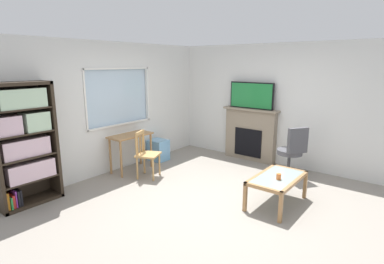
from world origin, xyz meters
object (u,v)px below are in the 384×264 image
(tv, at_px, (251,95))
(plastic_drawer_unit, at_px, (158,150))
(wooden_chair, at_px, (146,154))
(sippy_cup, at_px, (279,177))
(fireplace, at_px, (250,134))
(office_chair, at_px, (293,149))
(desk_under_window, at_px, (131,141))
(bookshelf, at_px, (23,141))
(coffee_table, at_px, (277,181))

(tv, bearing_deg, plastic_drawer_unit, 129.41)
(wooden_chair, xyz_separation_m, sippy_cup, (0.33, -2.51, 0.04))
(fireplace, relative_size, tv, 1.25)
(wooden_chair, bearing_deg, fireplace, -24.83)
(tv, bearing_deg, sippy_cup, -141.88)
(fireplace, bearing_deg, tv, -180.00)
(fireplace, height_order, office_chair, fireplace)
(tv, xyz_separation_m, sippy_cup, (-1.88, -1.48, -0.96))
(desk_under_window, height_order, plastic_drawer_unit, desk_under_window)
(office_chair, relative_size, sippy_cup, 11.11)
(tv, distance_m, office_chair, 1.56)
(wooden_chair, bearing_deg, tv, -25.01)
(bookshelf, distance_m, coffee_table, 3.92)
(fireplace, bearing_deg, wooden_chair, 155.17)
(office_chair, bearing_deg, tv, 67.39)
(coffee_table, bearing_deg, fireplace, 38.26)
(office_chair, distance_m, sippy_cup, 1.43)
(bookshelf, distance_m, desk_under_window, 2.03)
(plastic_drawer_unit, bearing_deg, coffee_table, -98.79)
(wooden_chair, distance_m, office_chair, 2.79)
(bookshelf, distance_m, sippy_cup, 3.89)
(coffee_table, bearing_deg, office_chair, 11.09)
(tv, bearing_deg, bookshelf, 158.19)
(plastic_drawer_unit, bearing_deg, desk_under_window, -176.55)
(desk_under_window, distance_m, office_chair, 3.18)
(wooden_chair, height_order, tv, tv)
(desk_under_window, distance_m, fireplace, 2.66)
(desk_under_window, xyz_separation_m, wooden_chair, (-0.07, -0.52, -0.15))
(fireplace, xyz_separation_m, tv, (-0.02, -0.00, 0.88))
(tv, height_order, office_chair, tv)
(bookshelf, relative_size, plastic_drawer_unit, 4.03)
(desk_under_window, bearing_deg, plastic_drawer_unit, 3.45)
(office_chair, relative_size, coffee_table, 0.94)
(desk_under_window, xyz_separation_m, plastic_drawer_unit, (0.83, 0.05, -0.38))
(fireplace, bearing_deg, bookshelf, 158.28)
(tv, height_order, coffee_table, tv)
(wooden_chair, height_order, sippy_cup, wooden_chair)
(wooden_chair, xyz_separation_m, coffee_table, (0.43, -2.45, -0.07))
(fireplace, distance_m, office_chair, 1.27)
(wooden_chair, bearing_deg, sippy_cup, -82.54)
(wooden_chair, relative_size, plastic_drawer_unit, 1.91)
(tv, distance_m, sippy_cup, 2.58)
(desk_under_window, xyz_separation_m, tv, (2.14, -1.55, 0.85))
(bookshelf, relative_size, fireplace, 1.47)
(bookshelf, bearing_deg, tv, -21.81)
(bookshelf, bearing_deg, desk_under_window, -3.06)
(fireplace, bearing_deg, desk_under_window, 144.39)
(desk_under_window, relative_size, office_chair, 0.89)
(desk_under_window, distance_m, coffee_table, 2.99)
(sippy_cup, bearing_deg, plastic_drawer_unit, 79.52)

